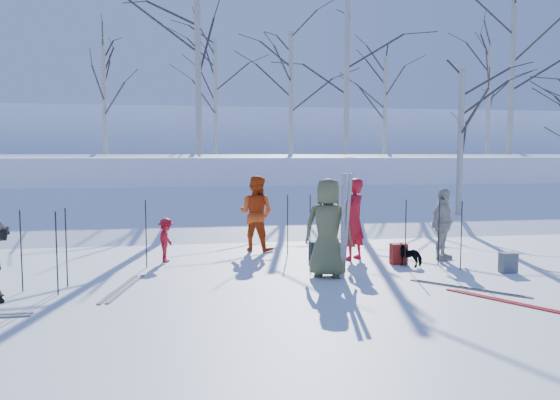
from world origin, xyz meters
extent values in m
plane|color=white|center=(0.00, 0.00, 0.00)|extent=(120.00, 120.00, 0.00)
cube|color=white|center=(0.00, 7.00, 0.15)|extent=(70.00, 9.49, 4.12)
cube|color=white|center=(0.00, 17.00, 1.00)|extent=(70.00, 18.00, 2.20)
cube|color=white|center=(0.00, 38.00, 2.00)|extent=(90.00, 30.00, 6.00)
imported|color=#4E5432|center=(0.65, 0.09, 0.91)|extent=(1.04, 0.88, 1.81)
imported|color=#B6111D|center=(1.58, 1.58, 0.86)|extent=(0.75, 0.71, 1.73)
imported|color=#C43D0F|center=(-0.31, 3.00, 0.87)|extent=(1.07, 1.01, 1.74)
imported|color=#B6111D|center=(-2.31, 1.98, 0.46)|extent=(0.46, 0.65, 0.92)
imported|color=beige|center=(3.44, 1.26, 0.76)|extent=(0.92, 0.86, 1.52)
imported|color=black|center=(2.52, 0.76, 0.22)|extent=(0.54, 0.54, 0.45)
cube|color=silver|center=(0.86, -0.15, 0.95)|extent=(0.09, 0.16, 1.90)
cube|color=silver|center=(0.95, -0.09, 0.95)|extent=(0.15, 0.23, 1.89)
cylinder|color=black|center=(-3.91, -0.45, 0.67)|extent=(0.02, 0.02, 1.34)
cylinder|color=black|center=(0.83, 2.40, 0.67)|extent=(0.02, 0.02, 1.34)
cylinder|color=black|center=(3.33, 0.24, 0.67)|extent=(0.02, 0.02, 1.34)
cylinder|color=black|center=(-2.68, 1.47, 0.67)|extent=(0.02, 0.02, 1.34)
cylinder|color=black|center=(0.31, 2.36, 0.67)|extent=(0.02, 0.02, 1.34)
cylinder|color=black|center=(-3.88, 0.10, 0.67)|extent=(0.02, 0.02, 1.34)
cylinder|color=black|center=(3.11, 0.73, 0.67)|extent=(0.02, 0.02, 1.34)
cylinder|color=black|center=(-4.53, -0.13, 0.67)|extent=(0.02, 0.02, 1.34)
cylinder|color=black|center=(2.40, 0.72, 0.67)|extent=(0.02, 0.02, 1.34)
cube|color=maroon|center=(2.37, 0.99, 0.21)|extent=(0.32, 0.22, 0.42)
cube|color=#54565B|center=(4.11, -0.12, 0.19)|extent=(0.30, 0.20, 0.38)
cube|color=black|center=(0.83, 1.64, 0.20)|extent=(0.34, 0.24, 0.40)
camera|label=1|loc=(-1.81, -9.44, 2.26)|focal=35.00mm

